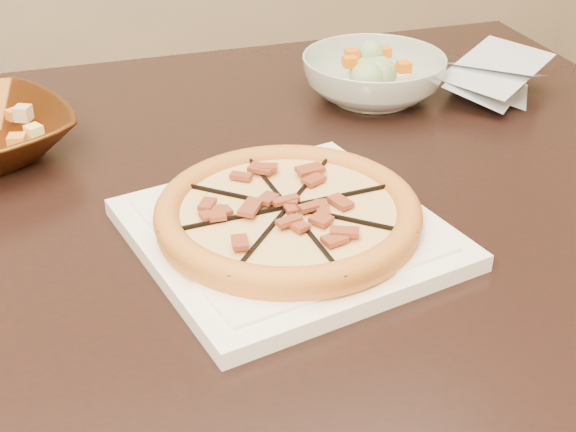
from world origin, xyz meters
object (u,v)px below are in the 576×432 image
object	(u,v)px
plate	(288,232)
dining_table	(155,272)
salad_bowl	(373,78)
pizza	(288,213)

from	to	relation	value
plate	dining_table	bearing A→B (deg)	135.25
plate	salad_bowl	xyz separation A→B (m)	(0.22, 0.33, 0.02)
dining_table	salad_bowl	world-z (taller)	salad_bowl
dining_table	salad_bowl	distance (m)	0.42
plate	salad_bowl	distance (m)	0.40
plate	salad_bowl	world-z (taller)	salad_bowl
dining_table	plate	size ratio (longest dim) A/B	4.17
pizza	salad_bowl	size ratio (longest dim) A/B	1.34
plate	pizza	bearing A→B (deg)	165.59
pizza	salad_bowl	world-z (taller)	salad_bowl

